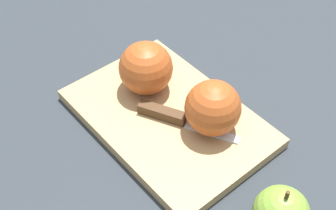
# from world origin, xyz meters

# --- Properties ---
(ground_plane) EXTENTS (4.00, 4.00, 0.00)m
(ground_plane) POSITION_xyz_m (0.00, 0.00, 0.00)
(ground_plane) COLOR #282D33
(cutting_board) EXTENTS (0.34, 0.25, 0.02)m
(cutting_board) POSITION_xyz_m (0.00, 0.00, 0.01)
(cutting_board) COLOR tan
(cutting_board) RESTS_ON ground_plane
(apple_half_left) EXTENTS (0.09, 0.09, 0.09)m
(apple_half_left) POSITION_xyz_m (-0.07, -0.00, 0.06)
(apple_half_left) COLOR #AD4C1E
(apple_half_left) RESTS_ON cutting_board
(apple_half_right) EXTENTS (0.08, 0.08, 0.08)m
(apple_half_right) POSITION_xyz_m (0.06, 0.04, 0.06)
(apple_half_right) COLOR #AD4C1E
(apple_half_right) RESTS_ON cutting_board
(knife) EXTENTS (0.14, 0.11, 0.02)m
(knife) POSITION_xyz_m (0.01, -0.00, 0.03)
(knife) COLOR silver
(knife) RESTS_ON cutting_board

